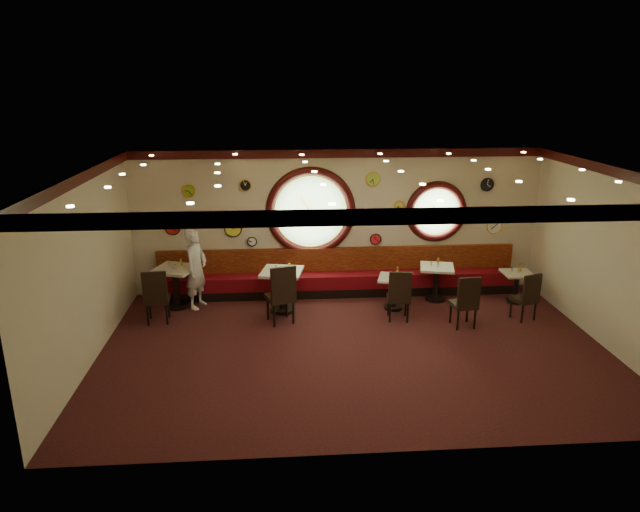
{
  "coord_description": "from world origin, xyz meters",
  "views": [
    {
      "loc": [
        -1.29,
        -9.2,
        4.59
      ],
      "look_at": [
        -0.56,
        0.8,
        1.5
      ],
      "focal_mm": 32.0,
      "sensor_mm": 36.0,
      "label": 1
    }
  ],
  "objects_px": {
    "chair_b": "(282,291)",
    "condiment_e_pepper": "(519,271)",
    "table_a": "(176,282)",
    "condiment_a_bottle": "(181,262)",
    "condiment_b_salt": "(276,268)",
    "table_b": "(282,286)",
    "chair_e": "(528,294)",
    "table_e": "(517,283)",
    "chair_d": "(466,298)",
    "condiment_c_bottle": "(398,271)",
    "table_c": "(394,289)",
    "condiment_a_salt": "(169,264)",
    "condiment_e_salt": "(512,269)",
    "chair_c": "(399,292)",
    "condiment_c_salt": "(390,274)",
    "condiment_d_salt": "(431,264)",
    "condiment_c_pepper": "(396,275)",
    "waiter": "(196,269)",
    "condiment_b_pepper": "(281,268)",
    "condiment_d_pepper": "(438,265)",
    "condiment_b_bottle": "(289,267)",
    "condiment_e_bottle": "(520,267)",
    "condiment_a_pepper": "(175,267)",
    "condiment_d_bottle": "(438,261)",
    "table_d": "(436,279)"
  },
  "relations": [
    {
      "from": "table_d",
      "to": "condiment_b_bottle",
      "type": "bearing_deg",
      "value": -173.59
    },
    {
      "from": "chair_c",
      "to": "condiment_c_salt",
      "type": "height_order",
      "value": "chair_c"
    },
    {
      "from": "table_e",
      "to": "condiment_d_pepper",
      "type": "bearing_deg",
      "value": 173.88
    },
    {
      "from": "chair_e",
      "to": "condiment_b_bottle",
      "type": "height_order",
      "value": "condiment_b_bottle"
    },
    {
      "from": "chair_b",
      "to": "condiment_b_salt",
      "type": "xyz_separation_m",
      "value": [
        -0.11,
        0.68,
        0.25
      ]
    },
    {
      "from": "condiment_c_salt",
      "to": "condiment_e_pepper",
      "type": "height_order",
      "value": "condiment_c_salt"
    },
    {
      "from": "chair_b",
      "to": "condiment_e_pepper",
      "type": "relative_size",
      "value": 8.18
    },
    {
      "from": "condiment_a_salt",
      "to": "waiter",
      "type": "height_order",
      "value": "waiter"
    },
    {
      "from": "chair_e",
      "to": "condiment_b_bottle",
      "type": "relative_size",
      "value": 4.46
    },
    {
      "from": "table_d",
      "to": "table_e",
      "type": "relative_size",
      "value": 1.26
    },
    {
      "from": "table_d",
      "to": "condiment_b_salt",
      "type": "xyz_separation_m",
      "value": [
        -3.45,
        -0.35,
        0.45
      ]
    },
    {
      "from": "table_e",
      "to": "condiment_e_bottle",
      "type": "bearing_deg",
      "value": 42.88
    },
    {
      "from": "table_c",
      "to": "chair_e",
      "type": "bearing_deg",
      "value": -17.51
    },
    {
      "from": "chair_d",
      "to": "condiment_c_bottle",
      "type": "height_order",
      "value": "chair_d"
    },
    {
      "from": "table_a",
      "to": "condiment_e_salt",
      "type": "bearing_deg",
      "value": -1.33
    },
    {
      "from": "table_a",
      "to": "chair_b",
      "type": "height_order",
      "value": "chair_b"
    },
    {
      "from": "table_a",
      "to": "condiment_b_bottle",
      "type": "bearing_deg",
      "value": -8.67
    },
    {
      "from": "chair_b",
      "to": "condiment_e_pepper",
      "type": "distance_m",
      "value": 5.11
    },
    {
      "from": "table_a",
      "to": "condiment_c_bottle",
      "type": "bearing_deg",
      "value": -3.74
    },
    {
      "from": "table_b",
      "to": "chair_e",
      "type": "relative_size",
      "value": 1.56
    },
    {
      "from": "condiment_a_salt",
      "to": "table_a",
      "type": "bearing_deg",
      "value": -31.38
    },
    {
      "from": "condiment_c_salt",
      "to": "condiment_e_salt",
      "type": "bearing_deg",
      "value": 4.54
    },
    {
      "from": "table_a",
      "to": "chair_d",
      "type": "xyz_separation_m",
      "value": [
        5.73,
        -1.5,
        0.06
      ]
    },
    {
      "from": "condiment_b_bottle",
      "to": "chair_b",
      "type": "bearing_deg",
      "value": -103.85
    },
    {
      "from": "table_a",
      "to": "table_e",
      "type": "height_order",
      "value": "table_a"
    },
    {
      "from": "table_c",
      "to": "condiment_e_salt",
      "type": "xyz_separation_m",
      "value": [
        2.61,
        0.26,
        0.28
      ]
    },
    {
      "from": "chair_c",
      "to": "condiment_d_bottle",
      "type": "distance_m",
      "value": 1.6
    },
    {
      "from": "condiment_b_salt",
      "to": "condiment_b_bottle",
      "type": "relative_size",
      "value": 0.76
    },
    {
      "from": "condiment_b_salt",
      "to": "condiment_b_pepper",
      "type": "height_order",
      "value": "condiment_b_pepper"
    },
    {
      "from": "condiment_d_salt",
      "to": "condiment_e_pepper",
      "type": "relative_size",
      "value": 1.07
    },
    {
      "from": "condiment_a_pepper",
      "to": "condiment_c_bottle",
      "type": "bearing_deg",
      "value": -2.7
    },
    {
      "from": "table_c",
      "to": "condiment_a_salt",
      "type": "xyz_separation_m",
      "value": [
        -4.66,
        0.5,
        0.49
      ]
    },
    {
      "from": "table_a",
      "to": "condiment_e_bottle",
      "type": "relative_size",
      "value": 5.66
    },
    {
      "from": "condiment_b_salt",
      "to": "condiment_b_pepper",
      "type": "xyz_separation_m",
      "value": [
        0.09,
        -0.02,
        0.0
      ]
    },
    {
      "from": "condiment_a_pepper",
      "to": "condiment_d_bottle",
      "type": "relative_size",
      "value": 0.63
    },
    {
      "from": "table_b",
      "to": "condiment_a_salt",
      "type": "xyz_separation_m",
      "value": [
        -2.34,
        0.46,
        0.37
      ]
    },
    {
      "from": "table_c",
      "to": "condiment_a_pepper",
      "type": "height_order",
      "value": "condiment_a_pepper"
    },
    {
      "from": "table_a",
      "to": "condiment_a_pepper",
      "type": "xyz_separation_m",
      "value": [
        0.03,
        -0.09,
        0.37
      ]
    },
    {
      "from": "condiment_c_salt",
      "to": "condiment_c_bottle",
      "type": "relative_size",
      "value": 0.64
    },
    {
      "from": "condiment_a_bottle",
      "to": "condiment_b_salt",
      "type": "bearing_deg",
      "value": -13.34
    },
    {
      "from": "chair_b",
      "to": "condiment_a_bottle",
      "type": "distance_m",
      "value": 2.4
    },
    {
      "from": "chair_c",
      "to": "chair_e",
      "type": "distance_m",
      "value": 2.55
    },
    {
      "from": "chair_c",
      "to": "condiment_a_bottle",
      "type": "bearing_deg",
      "value": 170.59
    },
    {
      "from": "table_a",
      "to": "condiment_e_pepper",
      "type": "xyz_separation_m",
      "value": [
        7.26,
        -0.26,
        0.17
      ]
    },
    {
      "from": "condiment_a_bottle",
      "to": "condiment_d_salt",
      "type": "bearing_deg",
      "value": -1.1
    },
    {
      "from": "condiment_c_pepper",
      "to": "table_e",
      "type": "bearing_deg",
      "value": 3.58
    },
    {
      "from": "table_a",
      "to": "table_e",
      "type": "distance_m",
      "value": 7.26
    },
    {
      "from": "table_e",
      "to": "waiter",
      "type": "height_order",
      "value": "waiter"
    },
    {
      "from": "condiment_b_salt",
      "to": "condiment_e_salt",
      "type": "distance_m",
      "value": 5.06
    },
    {
      "from": "table_a",
      "to": "condiment_d_pepper",
      "type": "bearing_deg",
      "value": -0.68
    }
  ]
}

